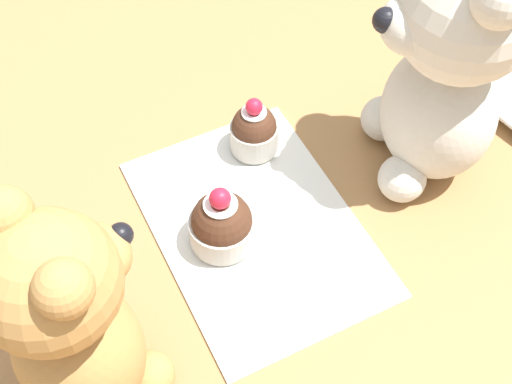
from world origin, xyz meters
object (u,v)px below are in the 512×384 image
teddy_bear_cream (449,66)px  teddy_bear_tan (71,320)px  cupcake_near_cream_bear (254,130)px  cupcake_near_tan_bear (221,222)px

teddy_bear_cream → teddy_bear_tan: bearing=-59.0°
teddy_bear_cream → cupcake_near_cream_bear: size_ratio=3.84×
teddy_bear_tan → cupcake_near_cream_bear: size_ratio=3.29×
teddy_bear_tan → cupcake_near_tan_bear: bearing=-76.6°
teddy_bear_cream → cupcake_near_tan_bear: (-0.00, -0.22, -0.10)m
teddy_bear_cream → teddy_bear_tan: (0.07, -0.36, -0.02)m
teddy_bear_tan → cupcake_near_tan_bear: teddy_bear_tan is taller
teddy_bear_cream → cupcake_near_cream_bear: bearing=-101.1°
teddy_bear_tan → cupcake_near_tan_bear: size_ratio=3.03×
teddy_bear_tan → cupcake_near_tan_bear: (-0.08, 0.15, -0.07)m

